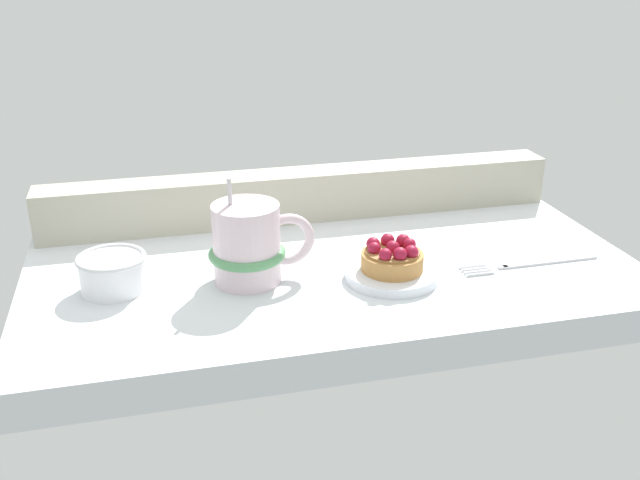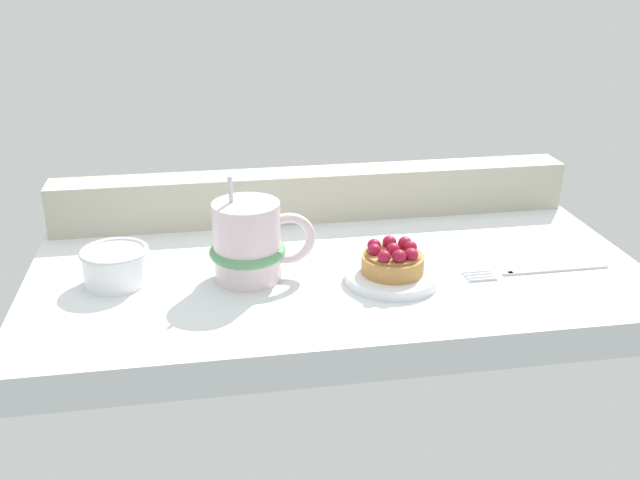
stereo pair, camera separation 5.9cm
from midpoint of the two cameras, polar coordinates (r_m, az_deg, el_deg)
The scene contains 7 objects.
ground_plane at distance 88.65cm, azimuth -0.86°, elevation -3.15°, with size 73.03×38.55×4.11cm, color silver.
window_rail_back at distance 101.53cm, azimuth -3.02°, elevation 3.58°, with size 71.57×5.49×6.76cm, color #B2AD99.
dessert_plate at distance 84.10cm, azimuth 3.67°, elevation -2.74°, with size 10.87×10.87×1.18cm.
raspberry_tart at distance 83.20cm, azimuth 3.72°, elevation -1.40°, with size 7.19×7.19×3.64cm.
coffee_mug at distance 82.64cm, azimuth -7.63°, elevation -0.38°, with size 12.33×8.85×12.55cm.
dessert_fork at distance 90.09cm, azimuth 14.35°, elevation -1.82°, with size 17.88×2.46×0.60cm.
sugar_bowl at distance 84.78cm, azimuth -17.97°, elevation -2.41°, with size 7.74×7.74×4.17cm.
Camera 1 is at (-20.96, -77.06, 36.69)cm, focal length 40.62 mm.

